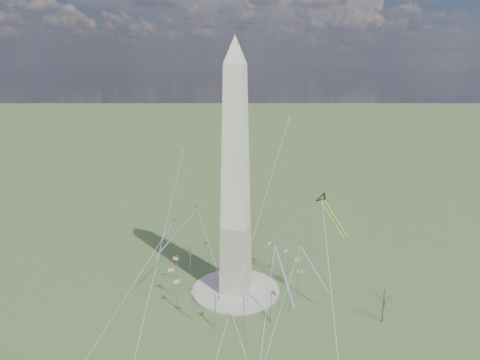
# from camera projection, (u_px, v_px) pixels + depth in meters

# --- Properties ---
(ground) EXTENTS (2000.00, 2000.00, 0.00)m
(ground) POSITION_uv_depth(u_px,v_px,m) (236.00, 291.00, 176.83)
(ground) COLOR #3B5329
(ground) RESTS_ON ground
(plaza) EXTENTS (36.00, 36.00, 0.80)m
(plaza) POSITION_uv_depth(u_px,v_px,m) (236.00, 290.00, 176.73)
(plaza) COLOR #BCB5AB
(plaza) RESTS_ON ground
(washington_monument) EXTENTS (15.56, 15.56, 100.00)m
(washington_monument) POSITION_uv_depth(u_px,v_px,m) (235.00, 179.00, 164.15)
(washington_monument) COLOR #AEA892
(washington_monument) RESTS_ON plaza
(flagpole_ring) EXTENTS (54.40, 54.40, 13.00)m
(flagpole_ring) POSITION_uv_depth(u_px,v_px,m) (236.00, 275.00, 174.91)
(flagpole_ring) COLOR silver
(flagpole_ring) RESTS_ON ground
(tree_near) EXTENTS (8.32, 8.32, 14.56)m
(tree_near) POSITION_uv_depth(u_px,v_px,m) (384.00, 297.00, 152.81)
(tree_near) COLOR #423928
(tree_near) RESTS_ON ground
(kite_delta_black) EXTENTS (14.12, 14.62, 13.61)m
(kite_delta_black) POSITION_uv_depth(u_px,v_px,m) (324.00, 200.00, 162.00)
(kite_delta_black) COLOR black
(kite_delta_black) RESTS_ON ground
(kite_diamond_purple) EXTENTS (1.75, 3.20, 10.03)m
(kite_diamond_purple) POSITION_uv_depth(u_px,v_px,m) (174.00, 223.00, 181.79)
(kite_diamond_purple) COLOR navy
(kite_diamond_purple) RESTS_ON ground
(kite_streamer_left) EXTENTS (12.12, 20.07, 15.32)m
(kite_streamer_left) POSITION_uv_depth(u_px,v_px,m) (281.00, 265.00, 154.91)
(kite_streamer_left) COLOR #D84422
(kite_streamer_left) RESTS_ON ground
(kite_streamer_mid) EXTENTS (11.42, 21.36, 15.89)m
(kite_streamer_mid) POSITION_uv_depth(u_px,v_px,m) (183.00, 225.00, 171.67)
(kite_streamer_mid) COLOR #D84422
(kite_streamer_mid) RESTS_ON ground
(kite_streamer_right) EXTENTS (14.19, 14.87, 13.31)m
(kite_streamer_right) POSITION_uv_depth(u_px,v_px,m) (310.00, 262.00, 168.95)
(kite_streamer_right) COLOR #D84422
(kite_streamer_right) RESTS_ON ground
(kite_small_red) EXTENTS (1.59, 1.53, 4.50)m
(kite_small_red) POSITION_uv_depth(u_px,v_px,m) (185.00, 144.00, 211.00)
(kite_small_red) COLOR red
(kite_small_red) RESTS_ON ground
(kite_small_white) EXTENTS (1.48, 1.51, 4.31)m
(kite_small_white) POSITION_uv_depth(u_px,v_px,m) (289.00, 119.00, 192.31)
(kite_small_white) COLOR white
(kite_small_white) RESTS_ON ground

